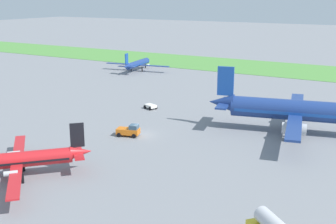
% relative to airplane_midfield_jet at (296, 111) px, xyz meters
% --- Properties ---
extents(ground_plane, '(600.00, 600.00, 0.00)m').
position_rel_airplane_midfield_jet_xyz_m(ground_plane, '(-21.45, -13.53, -3.77)').
color(ground_plane, gray).
extents(grass_taxiway_strip, '(360.00, 28.00, 0.08)m').
position_rel_airplane_midfield_jet_xyz_m(grass_taxiway_strip, '(-21.45, 62.50, -3.73)').
color(grass_taxiway_strip, '#549342').
rests_on(grass_taxiway_strip, ground_plane).
extents(airplane_midfield_jet, '(28.92, 29.29, 10.46)m').
position_rel_airplane_midfield_jet_xyz_m(airplane_midfield_jet, '(0.00, 0.00, 0.00)').
color(airplane_midfield_jet, navy).
rests_on(airplane_midfield_jet, ground_plane).
extents(airplane_foreground_turboprop, '(16.41, 15.98, 6.46)m').
position_rel_airplane_midfield_jet_xyz_m(airplane_foreground_turboprop, '(-25.08, -35.74, -1.40)').
color(airplane_foreground_turboprop, red).
rests_on(airplane_foreground_turboprop, ground_plane).
extents(airplane_taxiing_turboprop, '(20.21, 17.36, 6.07)m').
position_rel_airplane_midfield_jet_xyz_m(airplane_taxiing_turboprop, '(-56.54, 37.91, -1.55)').
color(airplane_taxiing_turboprop, navy).
rests_on(airplane_taxiing_turboprop, ground_plane).
extents(pushback_tug_near_gate, '(3.96, 2.88, 1.95)m').
position_rel_airplane_midfield_jet_xyz_m(pushback_tug_near_gate, '(-22.65, -15.10, -2.85)').
color(pushback_tug_near_gate, orange).
rests_on(pushback_tug_near_gate, ground_plane).
extents(baggage_cart_midfield, '(2.85, 2.49, 0.90)m').
position_rel_airplane_midfield_jet_xyz_m(baggage_cart_midfield, '(-28.98, 1.43, -3.20)').
color(baggage_cart_midfield, white).
rests_on(baggage_cart_midfield, ground_plane).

